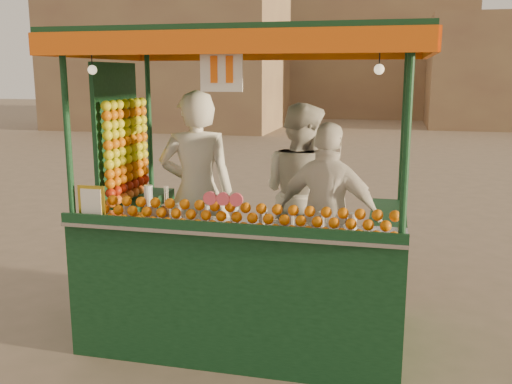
% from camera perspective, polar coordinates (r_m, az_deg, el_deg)
% --- Properties ---
extents(ground, '(90.00, 90.00, 0.00)m').
position_cam_1_polar(ground, '(5.63, 1.13, -13.70)').
color(ground, '#6E614F').
rests_on(ground, ground).
extents(building_left, '(10.00, 6.00, 6.00)m').
position_cam_1_polar(building_left, '(26.93, -8.59, 12.79)').
color(building_left, '#907752').
rests_on(building_left, ground).
extents(building_center, '(14.00, 7.00, 7.00)m').
position_cam_1_polar(building_center, '(35.12, 8.82, 13.31)').
color(building_center, '#907752').
rests_on(building_center, ground).
extents(juice_cart, '(3.04, 1.97, 2.76)m').
position_cam_1_polar(juice_cart, '(5.24, -1.70, -5.14)').
color(juice_cart, black).
rests_on(juice_cart, ground).
extents(vendor_left, '(0.82, 0.66, 1.94)m').
position_cam_1_polar(vendor_left, '(5.55, -5.90, -0.01)').
color(vendor_left, silver).
rests_on(vendor_left, ground).
extents(vendor_middle, '(1.11, 1.06, 1.81)m').
position_cam_1_polar(vendor_middle, '(5.80, 4.49, -0.13)').
color(vendor_middle, silver).
rests_on(vendor_middle, ground).
extents(vendor_right, '(1.05, 0.63, 1.68)m').
position_cam_1_polar(vendor_right, '(5.14, 7.19, -2.46)').
color(vendor_right, white).
rests_on(vendor_right, ground).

